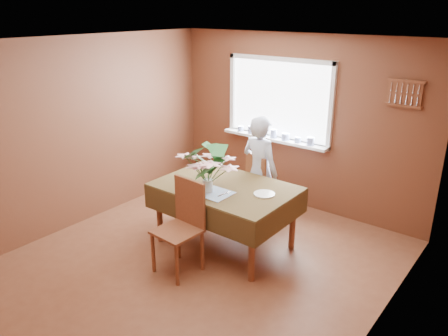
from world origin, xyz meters
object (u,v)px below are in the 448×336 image
Objects in this scene: dining_table at (225,193)px; chair_near at (183,223)px; chair_far at (262,185)px; seated_woman at (260,171)px; flower_bouquet at (207,164)px.

dining_table is 1.56× the size of chair_near.
chair_far is 1.55m from chair_near.
chair_far is at bearing -71.10° from seated_woman.
dining_table is 0.76m from seated_woman.
chair_near is at bearing -90.35° from flower_bouquet.
dining_table is 0.86m from chair_far.
flower_bouquet is at bearing 93.07° from chair_near.
seated_woman reaches higher than flower_bouquet.
chair_near is at bearing -94.10° from dining_table.
chair_near reaches higher than dining_table.
dining_table is 0.52m from flower_bouquet.
chair_far reaches higher than dining_table.
dining_table is 2.69× the size of flower_bouquet.
chair_near is 1.47m from seated_woman.
chair_near is 0.72m from flower_bouquet.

